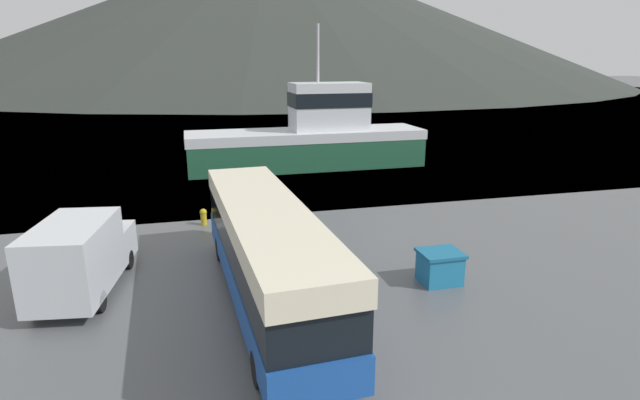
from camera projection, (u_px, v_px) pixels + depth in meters
name	position (u px, v px, depth m)	size (l,w,h in m)	color
water_surface	(209.00, 88.00, 137.86)	(240.00, 240.00, 0.00)	slate
hill_backdrop	(271.00, 14.00, 176.39)	(231.12, 231.12, 46.43)	#2D332D
tour_bus	(266.00, 250.00, 15.90)	(3.10, 12.04, 3.30)	#194799
delivery_van	(81.00, 255.00, 16.71)	(2.85, 5.76, 2.64)	silver
fishing_boat	(311.00, 137.00, 36.57)	(17.33, 4.60, 10.10)	#1E5138
storage_bin	(440.00, 267.00, 17.74)	(1.48, 1.28, 1.17)	teal
mooring_bollard	(203.00, 216.00, 23.96)	(0.33, 0.33, 0.81)	#B29919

